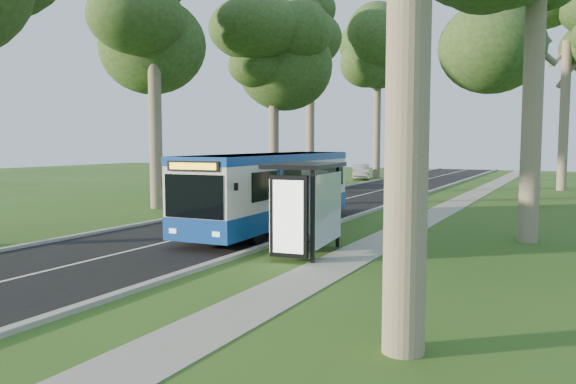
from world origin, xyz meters
name	(u,v)px	position (x,y,z in m)	size (l,w,h in m)	color
ground	(251,253)	(0.00, 0.00, 0.00)	(120.00, 120.00, 0.00)	#284B17
road	(294,211)	(-3.50, 10.00, 0.01)	(7.00, 100.00, 0.02)	black
kerb_east	(361,214)	(0.00, 10.00, 0.06)	(0.25, 100.00, 0.12)	#9E9B93
kerb_west	(234,207)	(-7.00, 10.00, 0.06)	(0.25, 100.00, 0.12)	#9E9B93
centre_line	(294,211)	(-3.50, 10.00, 0.02)	(0.12, 100.00, 0.01)	white
footpath	(425,219)	(3.00, 10.00, 0.01)	(1.50, 100.00, 0.02)	gray
bus	(273,190)	(-1.79, 4.69, 1.54)	(2.94, 11.33, 2.97)	white
bus_stop_sign	(281,195)	(0.30, 1.43, 1.70)	(0.09, 0.39, 2.75)	gray
bus_shelter	(304,191)	(1.69, 0.27, 1.97)	(2.13, 3.43, 2.78)	black
litter_bin	(328,227)	(1.22, 3.28, 0.45)	(0.50, 0.50, 0.88)	black
car_white	(326,177)	(-8.14, 24.68, 0.82)	(1.94, 4.82, 1.64)	silver
car_silver	(361,172)	(-9.04, 35.03, 0.71)	(1.51, 4.33, 1.43)	#AAACB1
tree_west_c	(274,36)	(-9.00, 18.00, 10.39)	(5.20, 5.20, 14.01)	#7A6B56
tree_west_d	(311,36)	(-11.00, 28.00, 12.15)	(5.20, 5.20, 16.42)	#7A6B56
tree_west_e	(378,49)	(-8.50, 38.00, 12.39)	(5.20, 5.20, 16.74)	#7A6B56
tree_east_c	(538,6)	(6.80, 18.00, 10.57)	(5.20, 5.20, 14.25)	#7A6B56
tree_east_d	(568,38)	(8.00, 30.00, 10.73)	(5.20, 5.20, 14.48)	#7A6B56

